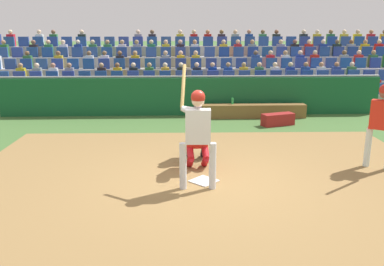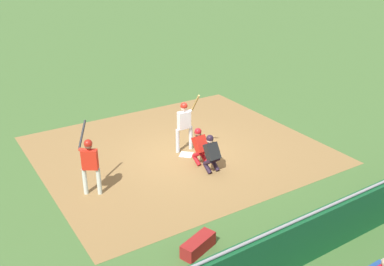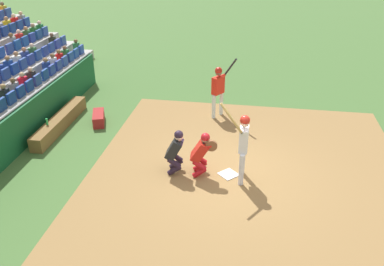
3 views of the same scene
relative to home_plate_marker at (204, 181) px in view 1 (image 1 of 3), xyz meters
The scene contains 12 objects.
ground_plane 0.02m from the home_plate_marker, ahead, with size 160.00×160.00×0.00m, color #416831.
infield_dirt_patch 0.50m from the home_plate_marker, 90.00° to the left, with size 9.55×8.49×0.01m, color olive.
home_plate_marker is the anchor object (origin of this frame).
batter_at_plate 1.19m from the home_plate_marker, 65.79° to the left, with size 0.67×0.75×2.23m.
catcher_crouching 1.00m from the home_plate_marker, 83.33° to the right, with size 0.49×0.73×1.25m.
home_plate_umpire 1.57m from the home_plate_marker, 87.47° to the right, with size 0.47×0.49×1.27m.
dugout_wall 6.24m from the home_plate_marker, 90.00° to the right, with size 12.70×0.24×1.33m.
dugout_bench 6.01m from the home_plate_marker, 109.52° to the right, with size 3.41×0.40×0.44m, color brown.
water_bottle_on_bench 5.91m from the home_plate_marker, 102.99° to the right, with size 0.07×0.07×0.21m, color green.
equipment_duffel_bag 5.22m from the home_plate_marker, 119.25° to the right, with size 0.99×0.36×0.36m, color maroon.
on_deck_batter 3.91m from the home_plate_marker, behind, with size 0.52×0.83×2.15m.
bleacher_stand 10.17m from the home_plate_marker, 90.07° to the right, with size 19.57×4.30×2.77m.
Camera 1 is at (0.52, 7.35, 2.89)m, focal length 38.17 mm.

